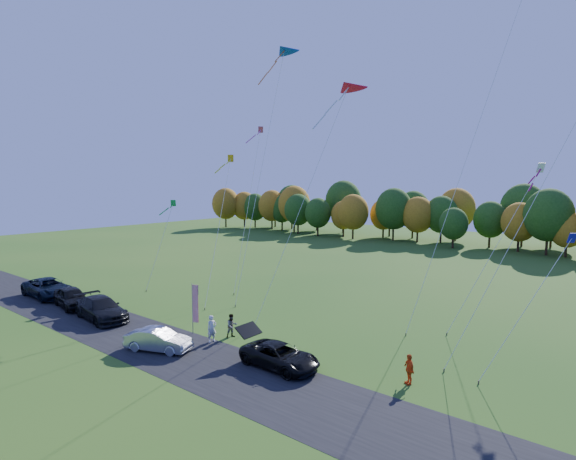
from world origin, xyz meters
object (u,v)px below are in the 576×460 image
Objects in this scene: person_east at (409,369)px; feather_flag at (195,303)px; silver_sedan at (158,340)px; black_suv at (280,356)px.

feather_flag reaches higher than person_east.
person_east is at bearing 7.17° from feather_flag.
silver_sedan is at bearing -119.22° from person_east.
black_suv is at bearing -118.53° from person_east.
black_suv is 7.23m from person_east.
feather_flag is (-15.16, -1.91, 1.38)m from person_east.
black_suv is 8.22m from silver_sedan.
silver_sedan is 15.44m from person_east.
feather_flag reaches higher than silver_sedan.
person_east reaches higher than silver_sedan.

